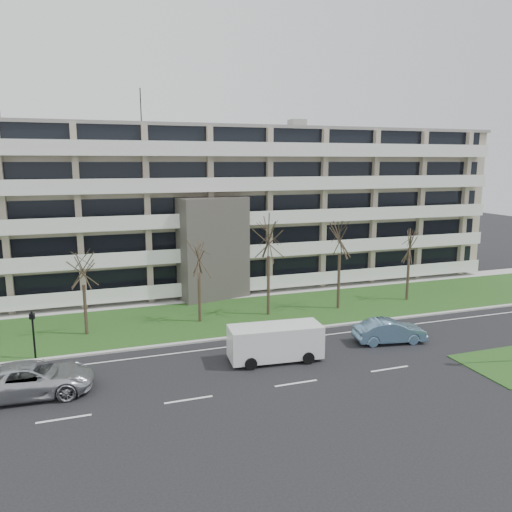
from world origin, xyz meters
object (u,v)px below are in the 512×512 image
object	(u,v)px
white_van	(276,339)
pedestrian_signal	(33,329)
silver_pickup	(31,379)
blue_sedan	(390,331)

from	to	relation	value
white_van	pedestrian_signal	distance (m)	14.92
silver_pickup	white_van	bearing A→B (deg)	-85.88
blue_sedan	pedestrian_signal	world-z (taller)	pedestrian_signal
silver_pickup	pedestrian_signal	xyz separation A→B (m)	(-0.28, 5.16, 1.08)
blue_sedan	white_van	xyz separation A→B (m)	(-8.34, -0.39, 0.53)
white_van	pedestrian_signal	size ratio (longest dim) A/B	1.91
silver_pickup	pedestrian_signal	bearing A→B (deg)	6.21
blue_sedan	white_van	world-z (taller)	white_van
blue_sedan	white_van	distance (m)	8.37
blue_sedan	pedestrian_signal	distance (m)	22.89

